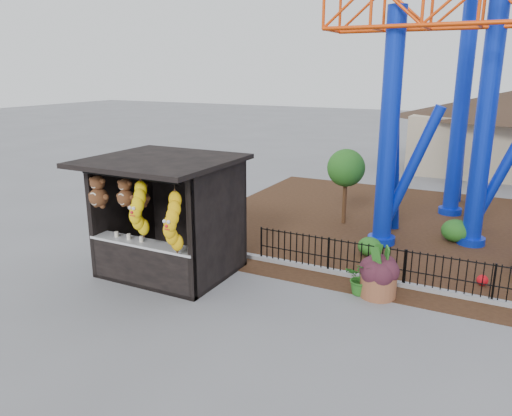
% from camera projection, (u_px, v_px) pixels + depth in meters
% --- Properties ---
extents(ground, '(120.00, 120.00, 0.00)m').
position_uv_depth(ground, '(249.00, 313.00, 11.17)').
color(ground, slate).
rests_on(ground, ground).
extents(mulch_bed, '(18.00, 12.00, 0.02)m').
position_uv_depth(mulch_bed, '(472.00, 237.00, 16.25)').
color(mulch_bed, '#331E11').
rests_on(mulch_bed, ground).
extents(curb, '(18.00, 0.18, 0.12)m').
position_uv_depth(curb, '(455.00, 294.00, 11.95)').
color(curb, gray).
rests_on(curb, ground).
extents(prize_booth, '(3.50, 3.40, 3.12)m').
position_uv_depth(prize_booth, '(163.00, 220.00, 12.85)').
color(prize_booth, black).
rests_on(prize_booth, ground).
extents(picket_fence, '(12.20, 0.06, 1.00)m').
position_uv_depth(picket_fence, '(499.00, 285.00, 11.44)').
color(picket_fence, black).
rests_on(picket_fence, ground).
extents(terracotta_planter, '(0.93, 0.93, 0.55)m').
position_uv_depth(terracotta_planter, '(378.00, 285.00, 11.94)').
color(terracotta_planter, brown).
rests_on(terracotta_planter, ground).
extents(planter_foliage, '(0.70, 0.70, 0.64)m').
position_uv_depth(planter_foliage, '(380.00, 262.00, 11.78)').
color(planter_foliage, '#371620').
rests_on(planter_foliage, terracotta_planter).
extents(potted_plant, '(0.78, 0.69, 0.84)m').
position_uv_depth(potted_plant, '(362.00, 278.00, 12.00)').
color(potted_plant, '#2B5117').
rests_on(potted_plant, ground).
extents(landscaping, '(8.45, 4.01, 0.71)m').
position_uv_depth(landscaping, '(499.00, 253.00, 13.87)').
color(landscaping, '#205719').
rests_on(landscaping, mulch_bed).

